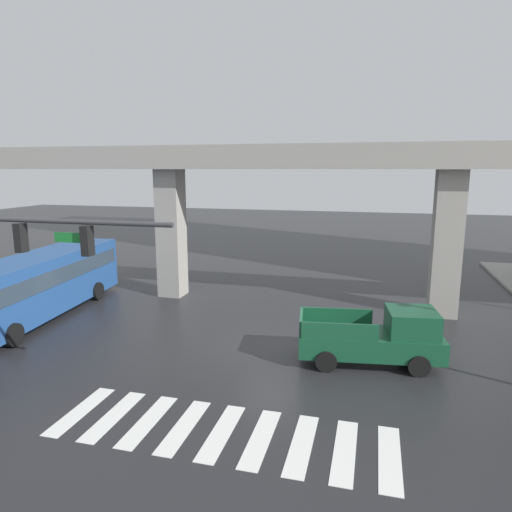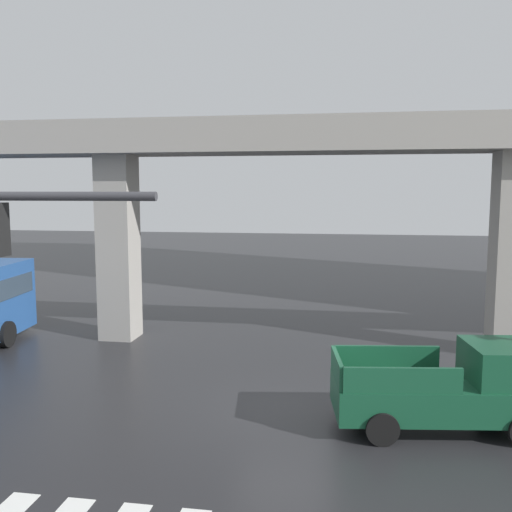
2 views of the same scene
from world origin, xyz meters
The scene contains 6 objects.
ground_plane centered at (0.00, 0.00, 0.00)m, with size 120.00×120.00×0.00m, color #232326.
crosswalk_stripes centered at (0.00, -6.11, 0.01)m, with size 9.35×2.80×0.01m.
elevated_overpass centered at (0.00, 6.22, 7.10)m, with size 55.41×2.47×8.21m.
pickup_truck centered at (4.08, -0.41, 0.99)m, with size 5.31×2.59×2.08m.
city_bus centered at (-11.67, 1.18, 1.72)m, with size 3.55×10.99×2.99m.
traffic_signal_mast centered at (-6.03, -5.87, 4.38)m, with size 6.49×0.32×6.20m.
Camera 1 is at (3.76, -16.75, 7.06)m, focal length 31.97 mm.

